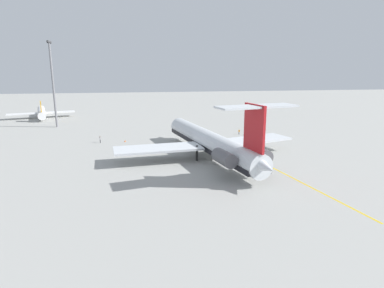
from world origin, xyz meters
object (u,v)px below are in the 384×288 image
at_px(light_mast, 53,81).
at_px(ground_crew_starboard, 100,139).
at_px(airliner_far_right, 41,112).
at_px(ground_crew_portside, 239,131).
at_px(safety_cone_nose, 125,141).
at_px(main_jetliner, 212,142).
at_px(ground_crew_near_nose, 257,131).
at_px(ground_crew_near_tail, 264,131).

bearing_deg(light_mast, ground_crew_starboard, -147.26).
distance_m(airliner_far_right, ground_crew_portside, 82.88).
relative_size(airliner_far_right, safety_cone_nose, 46.29).
relative_size(main_jetliner, ground_crew_near_nose, 26.13).
xyz_separation_m(ground_crew_near_nose, ground_crew_near_tail, (-0.71, -1.97, -0.01)).
relative_size(airliner_far_right, ground_crew_portside, 15.41).
relative_size(airliner_far_right, light_mast, 0.90).
bearing_deg(light_mast, ground_crew_near_tail, -110.27).
bearing_deg(ground_crew_near_nose, airliner_far_right, -137.49).
height_order(main_jetliner, ground_crew_near_nose, main_jetliner).
height_order(airliner_far_right, light_mast, light_mast).
bearing_deg(safety_cone_nose, ground_crew_portside, -82.21).
bearing_deg(main_jetliner, ground_crew_near_tail, -54.68).
height_order(ground_crew_near_tail, safety_cone_nose, ground_crew_near_tail).
xyz_separation_m(main_jetliner, safety_cone_nose, (20.67, 19.94, -3.57)).
bearing_deg(ground_crew_starboard, ground_crew_portside, -144.35).
xyz_separation_m(ground_crew_near_nose, ground_crew_portside, (1.24, 5.39, -0.12)).
distance_m(ground_crew_near_nose, ground_crew_portside, 5.53).
distance_m(airliner_far_right, safety_cone_nose, 61.35).
height_order(ground_crew_starboard, safety_cone_nose, ground_crew_starboard).
distance_m(ground_crew_portside, light_mast, 63.75).
xyz_separation_m(airliner_far_right, safety_cone_nose, (-50.24, -35.16, -1.99)).
bearing_deg(main_jetliner, safety_cone_nose, 31.84).
bearing_deg(safety_cone_nose, main_jetliner, -136.04).
bearing_deg(ground_crew_near_tail, safety_cone_nose, -24.95).
xyz_separation_m(ground_crew_near_tail, ground_crew_starboard, (-2.85, 48.01, -0.01)).
distance_m(main_jetliner, ground_crew_portside, 29.13).
distance_m(main_jetliner, ground_crew_starboard, 33.66).
xyz_separation_m(safety_cone_nose, light_mast, (26.85, 23.95, 15.15)).
xyz_separation_m(ground_crew_near_tail, light_mast, (24.14, 65.36, 14.27)).
xyz_separation_m(airliner_far_right, ground_crew_near_tail, (-47.53, -76.57, -1.11)).
relative_size(main_jetliner, safety_cone_nose, 87.30).
distance_m(main_jetliner, ground_crew_near_tail, 31.86).
distance_m(main_jetliner, safety_cone_nose, 28.94).
height_order(airliner_far_right, ground_crew_near_tail, airliner_far_right).
relative_size(main_jetliner, ground_crew_portside, 29.07).
distance_m(ground_crew_near_tail, light_mast, 71.13).
relative_size(ground_crew_portside, ground_crew_starboard, 0.91).
height_order(ground_crew_near_nose, ground_crew_near_tail, ground_crew_near_nose).
bearing_deg(ground_crew_starboard, ground_crew_near_tail, -147.69).
distance_m(ground_crew_near_nose, light_mast, 69.07).
distance_m(airliner_far_right, ground_crew_near_tail, 90.13).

